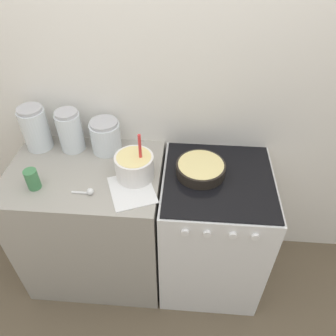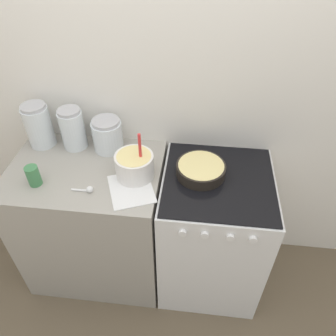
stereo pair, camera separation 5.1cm
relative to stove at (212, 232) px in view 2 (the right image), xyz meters
name	(u,v)px [view 2 (the right image)]	position (x,y,z in m)	size (l,w,h in m)	color
ground_plane	(156,308)	(-0.33, -0.31, -0.47)	(12.00, 12.00, 0.00)	brown
wall_back	(167,102)	(-0.33, 0.34, 0.73)	(4.75, 0.05, 2.40)	white
countertop_cabinet	(96,222)	(-0.77, 0.00, 0.00)	(0.88, 0.63, 0.93)	#9E998E
stove	(212,232)	(0.00, 0.00, 0.00)	(0.62, 0.65, 0.93)	silver
mixing_bowl	(135,165)	(-0.46, -0.02, 0.55)	(0.21, 0.21, 0.28)	white
baking_pan	(201,169)	(-0.10, 0.03, 0.50)	(0.27, 0.27, 0.07)	black
storage_jar_left	(39,128)	(-1.08, 0.21, 0.58)	(0.16, 0.16, 0.27)	silver
storage_jar_middle	(73,131)	(-0.88, 0.21, 0.58)	(0.14, 0.14, 0.26)	silver
storage_jar_right	(108,137)	(-0.67, 0.21, 0.55)	(0.18, 0.18, 0.20)	silver
tin_can	(33,176)	(-0.98, -0.15, 0.53)	(0.07, 0.07, 0.12)	#3F7F4C
recipe_page	(131,189)	(-0.46, -0.13, 0.47)	(0.30, 0.33, 0.01)	white
measuring_spoon	(88,190)	(-0.69, -0.17, 0.48)	(0.12, 0.04, 0.04)	white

